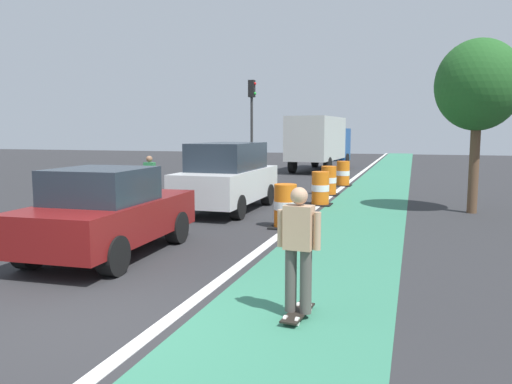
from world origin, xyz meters
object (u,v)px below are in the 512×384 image
parked_sedan_nearest (108,213)px  traffic_barrel_front (285,207)px  pedestrian_crossing (150,179)px  parked_suv_second (228,176)px  traffic_barrel_mid (320,189)px  delivery_truck_down_block (320,140)px  skateboarder_on_lane (299,248)px  traffic_light_corner (252,110)px  street_tree_sidewalk (478,86)px  traffic_barrel_back (329,181)px  traffic_barrel_far (343,174)px

parked_sedan_nearest → traffic_barrel_front: 4.52m
pedestrian_crossing → parked_suv_second: bearing=-2.6°
traffic_barrel_mid → delivery_truck_down_block: delivery_truck_down_block is taller
parked_sedan_nearest → skateboarder_on_lane: bearing=-26.6°
parked_suv_second → traffic_barrel_mid: parked_suv_second is taller
skateboarder_on_lane → traffic_light_corner: 21.13m
traffic_barrel_mid → delivery_truck_down_block: 14.55m
street_tree_sidewalk → traffic_barrel_back: bearing=148.3°
parked_sedan_nearest → traffic_barrel_back: bearing=76.5°
skateboarder_on_lane → parked_sedan_nearest: parked_sedan_nearest is taller
street_tree_sidewalk → traffic_barrel_far: bearing=126.3°
traffic_light_corner → pedestrian_crossing: (0.34, -11.63, -2.64)m
traffic_barrel_mid → traffic_barrel_far: same height
parked_sedan_nearest → delivery_truck_down_block: bearing=89.8°
street_tree_sidewalk → pedestrian_crossing: bearing=-170.8°
traffic_barrel_far → street_tree_sidewalk: (4.62, -6.28, 3.14)m
traffic_barrel_back → street_tree_sidewalk: 6.35m
traffic_light_corner → street_tree_sidewalk: bearing=-45.0°
parked_sedan_nearest → traffic_barrel_back: (2.52, 10.50, -0.30)m
traffic_barrel_mid → traffic_light_corner: size_ratio=0.21×
traffic_barrel_front → delivery_truck_down_block: delivery_truck_down_block is taller
traffic_barrel_back → traffic_light_corner: size_ratio=0.21×
parked_sedan_nearest → traffic_light_corner: traffic_light_corner is taller
parked_suv_second → traffic_barrel_far: parked_suv_second is taller
traffic_light_corner → street_tree_sidewalk: traffic_light_corner is taller
parked_suv_second → delivery_truck_down_block: 16.19m
street_tree_sidewalk → traffic_barrel_mid: bearing=177.2°
traffic_barrel_front → traffic_barrel_far: size_ratio=1.00×
parked_suv_second → traffic_barrel_mid: 3.17m
pedestrian_crossing → traffic_barrel_back: bearing=41.7°
parked_suv_second → traffic_barrel_back: size_ratio=4.23×
skateboarder_on_lane → traffic_barrel_back: 12.72m
delivery_truck_down_block → skateboarder_on_lane: bearing=-80.3°
parked_sedan_nearest → traffic_barrel_back: parked_sedan_nearest is taller
traffic_barrel_front → traffic_barrel_mid: size_ratio=1.00×
traffic_barrel_back → pedestrian_crossing: bearing=-138.3°
traffic_barrel_front → traffic_barrel_mid: same height
parked_sedan_nearest → traffic_barrel_mid: (2.69, 7.82, -0.30)m
traffic_barrel_front → delivery_truck_down_block: size_ratio=0.14×
traffic_barrel_back → skateboarder_on_lane: bearing=-82.4°
traffic_barrel_mid → traffic_barrel_back: same height
parked_suv_second → traffic_light_corner: size_ratio=0.90×
skateboarder_on_lane → delivery_truck_down_block: 24.54m
delivery_truck_down_block → pedestrian_crossing: (-2.57, -16.05, -0.98)m
skateboarder_on_lane → delivery_truck_down_block: delivery_truck_down_block is taller
pedestrian_crossing → traffic_barrel_mid: bearing=19.1°
traffic_barrel_mid → traffic_light_corner: (-5.53, 9.83, 2.97)m
traffic_barrel_far → delivery_truck_down_block: 8.67m
skateboarder_on_lane → street_tree_sidewalk: 10.53m
delivery_truck_down_block → traffic_light_corner: traffic_light_corner is taller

